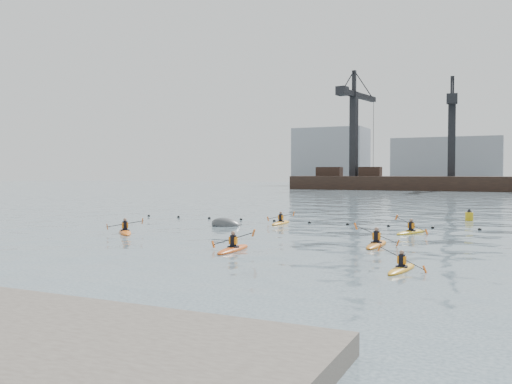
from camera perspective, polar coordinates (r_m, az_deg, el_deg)
ground at (r=20.65m, az=-10.28°, el=-8.67°), size 400.00×400.00×0.00m
float_line at (r=41.12m, az=7.69°, el=-3.30°), size 33.24×0.73×0.24m
barge_pier at (r=127.10m, az=19.75°, el=1.02°), size 72.00×19.30×29.50m
skyline at (r=167.16m, az=21.93°, el=3.72°), size 141.00×28.00×22.00m
kayaker_0 at (r=26.81m, az=-2.42°, el=-5.95°), size 2.34×3.44×1.23m
kayaker_1 at (r=22.16m, az=15.08°, el=-7.75°), size 1.96×2.88×1.09m
kayaker_2 at (r=35.47m, az=-13.62°, el=-4.06°), size 2.82×2.97×1.09m
kayaker_3 at (r=35.75m, az=16.01°, el=-4.04°), size 2.19×3.33×1.26m
kayaker_4 at (r=29.18m, az=12.56°, el=-5.35°), size 2.40×3.49×1.30m
kayaker_5 at (r=40.87m, az=2.62°, el=-3.22°), size 2.21×3.27×1.08m
mooring_buoy at (r=39.16m, az=-3.09°, el=-3.59°), size 2.77×2.14×1.58m
nav_buoy at (r=46.79m, az=21.53°, el=-2.39°), size 0.62×0.62×1.13m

